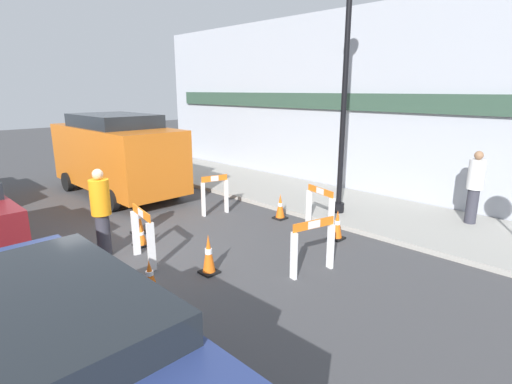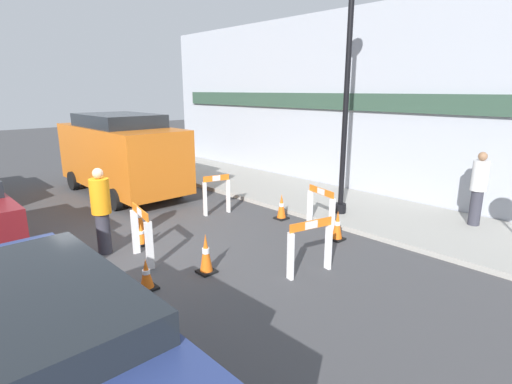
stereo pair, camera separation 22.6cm
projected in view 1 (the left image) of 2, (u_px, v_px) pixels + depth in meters
name	position (u px, v px, depth m)	size (l,w,h in m)	color
ground_plane	(113.00, 257.00, 7.77)	(60.00, 60.00, 0.00)	#424244
sidewalk_slab	(307.00, 197.00, 11.88)	(18.00, 3.12, 0.11)	#9E9B93
storefront_facade	(343.00, 103.00, 12.32)	(18.00, 0.22, 5.50)	#A3A8B2
streetlamp_post	(346.00, 55.00, 9.29)	(0.44, 0.44, 6.03)	black
barricade_0	(320.00, 206.00, 9.30)	(0.91, 0.37, 0.96)	white
barricade_1	(215.00, 194.00, 10.30)	(0.31, 0.72, 1.03)	white
barricade_2	(143.00, 233.00, 7.40)	(0.92, 0.29, 1.05)	white
barricade_3	(313.00, 245.00, 6.95)	(0.33, 0.89, 0.99)	white
traffic_cone_0	(150.00, 276.00, 6.41)	(0.30, 0.30, 0.52)	black
traffic_cone_1	(280.00, 207.00, 9.99)	(0.30, 0.30, 0.64)	black
traffic_cone_2	(141.00, 236.00, 8.27)	(0.30, 0.30, 0.46)	black
traffic_cone_3	(138.00, 219.00, 8.95)	(0.30, 0.30, 0.70)	black
traffic_cone_4	(209.00, 255.00, 6.99)	(0.30, 0.30, 0.73)	black
traffic_cone_5	(337.00, 225.00, 8.62)	(0.30, 0.30, 0.65)	black
person_worker	(101.00, 210.00, 7.66)	(0.51, 0.51, 1.72)	#33333D
person_pedestrian	(475.00, 185.00, 9.18)	(0.39, 0.39, 1.70)	#33333D
work_van	(116.00, 152.00, 12.08)	(5.04, 2.15, 2.45)	#D16619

